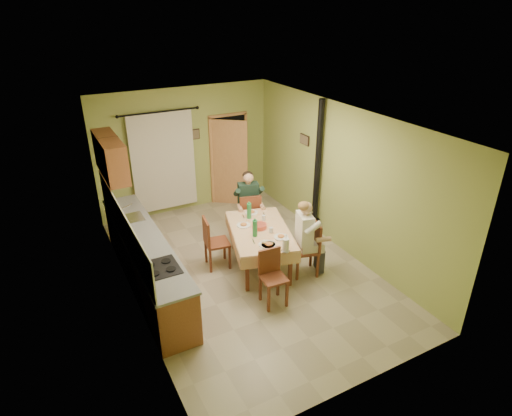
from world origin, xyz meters
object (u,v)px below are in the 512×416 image
dining_table (260,248)px  man_right (306,230)px  man_far (249,198)px  chair_far (249,224)px  stove_flue (316,187)px  chair_near (273,288)px  chair_left (217,252)px  chair_right (305,259)px

dining_table → man_right: 0.97m
man_far → man_right: size_ratio=1.00×
chair_far → man_right: 1.75m
dining_table → man_far: 1.22m
dining_table → man_right: man_right is taller
dining_table → man_far: bearing=89.6°
chair_far → man_right: bearing=-65.2°
dining_table → stove_flue: size_ratio=0.68×
chair_near → man_far: size_ratio=0.67×
chair_near → chair_left: chair_left is taller
chair_near → chair_far: bearing=-102.9°
chair_right → stove_flue: 1.72m
chair_right → man_right: man_right is taller
man_far → stove_flue: stove_flue is taller
chair_far → stove_flue: bearing=-4.0°
chair_left → man_far: size_ratio=0.70×
dining_table → chair_right: size_ratio=1.91×
man_right → man_far: bearing=25.4°
dining_table → chair_left: 0.80m
chair_right → stove_flue: size_ratio=0.35×
chair_near → man_right: man_right is taller
chair_far → chair_near: bearing=-91.8°
chair_near → chair_left: size_ratio=0.95×
chair_far → stove_flue: size_ratio=0.35×
dining_table → chair_far: 1.10m
chair_left → chair_far: bearing=132.4°
chair_right → stove_flue: bearing=-24.8°
man_far → stove_flue: (1.30, -0.47, 0.15)m
man_right → stove_flue: stove_flue is taller
chair_right → stove_flue: stove_flue is taller
chair_left → chair_near: bearing=23.0°
chair_right → man_far: (-0.29, 1.65, 0.59)m
man_far → chair_left: bearing=-130.5°
chair_near → chair_right: size_ratio=0.94×
chair_near → stove_flue: (1.95, 1.65, 0.74)m
dining_table → chair_left: bearing=168.3°
dining_table → man_right: bearing=-28.3°
chair_right → chair_left: (-1.30, 0.95, -0.00)m
dining_table → chair_right: chair_right is taller
chair_far → chair_left: (-1.01, -0.68, -0.00)m
chair_right → man_right: 0.59m
chair_right → chair_left: chair_right is taller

